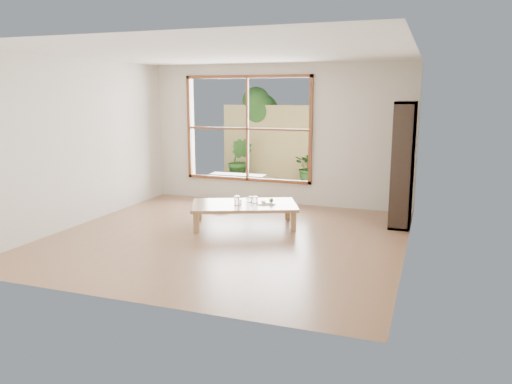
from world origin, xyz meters
TOP-DOWN VIEW (x-y plane):
  - ground at (0.00, 0.00)m, footprint 5.00×5.00m
  - low_table at (0.01, 0.64)m, footprint 1.85×1.47m
  - floor_cushion at (-0.78, 1.57)m, footprint 0.68×0.68m
  - bookshelf at (2.32, 1.59)m, footprint 0.31×0.87m
  - glass_tall at (-0.05, 0.49)m, footprint 0.08×0.08m
  - glass_mid at (0.16, 0.73)m, footprint 0.08×0.08m
  - glass_short at (0.06, 0.78)m, footprint 0.07×0.07m
  - glass_small at (-0.05, 0.60)m, footprint 0.06×0.06m
  - food_tray at (0.35, 0.77)m, footprint 0.32×0.28m
  - deck at (-0.60, 3.56)m, footprint 2.80×2.00m
  - garden_bench at (-1.08, 3.10)m, footprint 1.18×0.37m
  - bamboo_fence at (-0.60, 4.56)m, footprint 2.80×0.06m
  - shrub_right at (0.25, 4.24)m, footprint 1.00×0.94m
  - shrub_left at (-1.44, 4.13)m, footprint 0.58×0.47m
  - garden_tree at (-1.28, 4.86)m, footprint 1.04×0.85m

SIDE VIEW (x-z plane):
  - ground at x=0.00m, z-range 0.00..0.00m
  - deck at x=-0.60m, z-range -0.03..0.03m
  - floor_cushion at x=-0.78m, z-range 0.00..0.08m
  - low_table at x=0.01m, z-range 0.14..0.49m
  - garden_bench at x=-1.08m, z-range 0.15..0.52m
  - food_tray at x=0.35m, z-range 0.33..0.42m
  - glass_small at x=-0.05m, z-range 0.36..0.43m
  - glass_short at x=0.06m, z-range 0.36..0.45m
  - glass_mid at x=0.16m, z-range 0.36..0.47m
  - glass_tall at x=-0.05m, z-range 0.36..0.51m
  - shrub_right at x=0.25m, z-range 0.03..0.92m
  - shrub_left at x=-1.44m, z-range 0.02..1.06m
  - bamboo_fence at x=-0.60m, z-range 0.00..1.80m
  - bookshelf at x=2.32m, z-range 0.00..1.94m
  - garden_tree at x=-1.28m, z-range 0.52..2.74m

